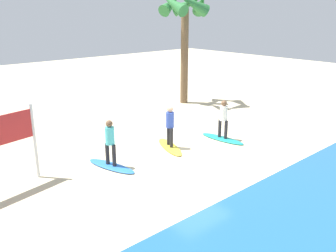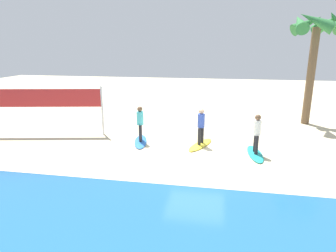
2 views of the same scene
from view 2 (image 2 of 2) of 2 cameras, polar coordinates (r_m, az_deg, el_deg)
The scene contains 9 objects.
ground_plane at distance 12.43m, azimuth 5.57°, elevation -5.62°, with size 60.00×60.00×0.00m, color beige.
surfboard_teal at distance 12.92m, azimuth 16.49°, elevation -5.16°, with size 2.10×0.56×0.09m, color teal.
surfer_teal at distance 12.62m, azimuth 16.83°, elevation -0.93°, with size 0.32×0.46×1.64m.
surfboard_yellow at distance 13.57m, azimuth 6.30°, elevation -3.61°, with size 2.10×0.56×0.09m, color yellow.
surfer_yellow at distance 13.29m, azimuth 6.42°, elevation 0.44°, with size 0.32×0.44×1.64m.
surfboard_blue at distance 14.00m, azimuth -5.31°, elevation -2.99°, with size 2.10×0.56×0.09m, color blue.
surfer_blue at distance 13.72m, azimuth -5.42°, elevation 0.95°, with size 0.32×0.45×1.64m.
volleyball_net at distance 16.68m, azimuth -28.08°, elevation 4.41°, with size 8.93×1.86×2.50m.
palm_tree at distance 18.63m, azimuth 26.74°, elevation 15.76°, with size 2.88×3.03×6.34m.
Camera 2 is at (-0.89, 11.58, 4.41)m, focal length 31.49 mm.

